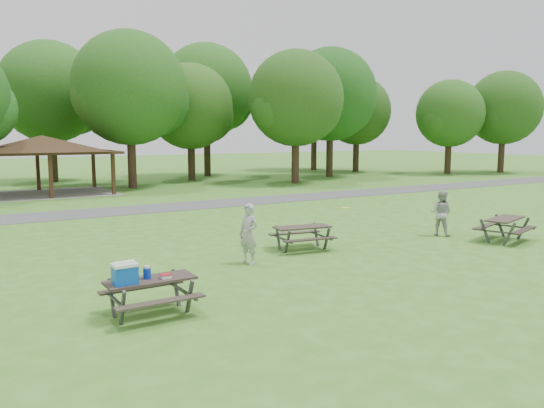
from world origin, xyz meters
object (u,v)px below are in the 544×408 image
at_px(picnic_table_middle, 302,232).
at_px(picnic_table_near, 143,282).
at_px(frisbee_catcher, 441,213).
at_px(frisbee_thrower, 249,234).

bearing_deg(picnic_table_middle, picnic_table_near, -150.77).
height_order(picnic_table_near, frisbee_catcher, frisbee_catcher).
xyz_separation_m(frisbee_thrower, frisbee_catcher, (8.43, 0.12, -0.04)).
bearing_deg(frisbee_catcher, picnic_table_middle, 60.18).
distance_m(picnic_table_middle, frisbee_catcher, 5.98).
xyz_separation_m(picnic_table_middle, frisbee_thrower, (-2.50, -0.81, 0.31)).
xyz_separation_m(picnic_table_near, picnic_table_middle, (6.64, 3.71, -0.15)).
distance_m(picnic_table_near, frisbee_catcher, 12.93).
bearing_deg(frisbee_catcher, frisbee_thrower, 67.62).
bearing_deg(picnic_table_near, frisbee_thrower, 35.05).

